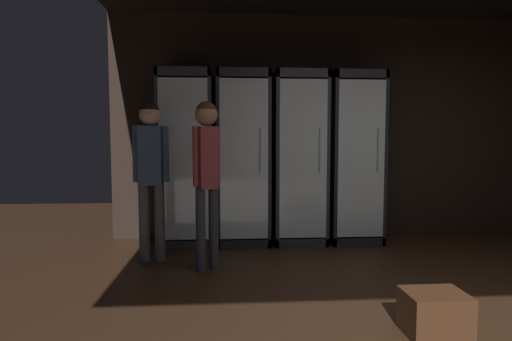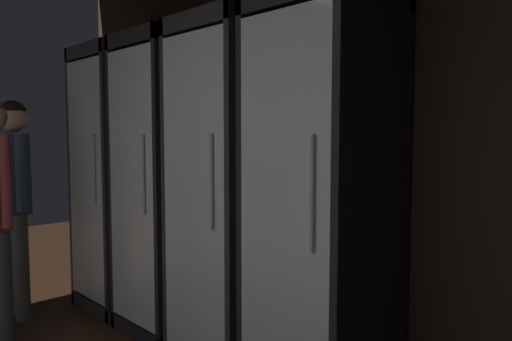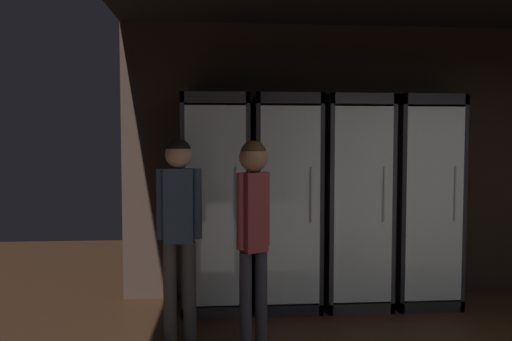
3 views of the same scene
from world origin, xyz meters
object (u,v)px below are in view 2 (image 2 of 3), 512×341
object	(u,v)px
cooler_far_left	(126,180)
cooler_right	(327,208)
cooler_left	(174,188)
shopper_far	(15,183)
cooler_center	(238,196)

from	to	relation	value
cooler_far_left	cooler_right	distance (m)	2.02
cooler_left	shopper_far	size ratio (longest dim) A/B	1.26
cooler_center	cooler_right	size ratio (longest dim) A/B	1.00
cooler_center	cooler_left	bearing A→B (deg)	179.91
cooler_far_left	cooler_right	size ratio (longest dim) A/B	1.00
cooler_far_left	cooler_left	size ratio (longest dim) A/B	1.00
cooler_far_left	cooler_left	distance (m)	0.67
cooler_far_left	shopper_far	bearing A→B (deg)	-110.95
cooler_center	shopper_far	distance (m)	1.79
cooler_center	cooler_right	distance (m)	0.67
cooler_right	cooler_left	bearing A→B (deg)	-179.98
cooler_left	shopper_far	distance (m)	1.21
cooler_left	cooler_center	distance (m)	0.67
cooler_left	cooler_center	xyz separation A→B (m)	(0.67, -0.00, 0.01)
cooler_left	cooler_center	world-z (taller)	same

